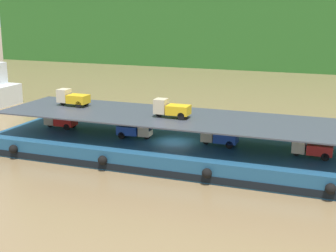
{
  "coord_description": "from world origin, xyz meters",
  "views": [
    {
      "loc": [
        12.6,
        -33.99,
        11.68
      ],
      "look_at": [
        -0.53,
        0.0,
        2.7
      ],
      "focal_mm": 52.11,
      "sensor_mm": 36.0,
      "label": 1
    }
  ],
  "objects_px": {
    "cargo_barge": "(174,151)",
    "mini_truck_upper_mid": "(171,109)",
    "mini_truck_lower_stern": "(60,120)",
    "mini_truck_lower_fore": "(311,148)",
    "mini_truck_upper_stern": "(72,98)",
    "mini_truck_lower_mid": "(219,136)",
    "mini_truck_lower_aft": "(135,130)"
  },
  "relations": [
    {
      "from": "mini_truck_lower_stern",
      "to": "mini_truck_lower_aft",
      "type": "bearing_deg",
      "value": -5.25
    },
    {
      "from": "mini_truck_lower_mid",
      "to": "mini_truck_upper_mid",
      "type": "bearing_deg",
      "value": -169.06
    },
    {
      "from": "mini_truck_upper_stern",
      "to": "mini_truck_upper_mid",
      "type": "bearing_deg",
      "value": -7.01
    },
    {
      "from": "mini_truck_lower_mid",
      "to": "mini_truck_lower_fore",
      "type": "relative_size",
      "value": 1.01
    },
    {
      "from": "mini_truck_lower_stern",
      "to": "mini_truck_upper_stern",
      "type": "xyz_separation_m",
      "value": [
        1.27,
        0.14,
        2.0
      ]
    },
    {
      "from": "mini_truck_lower_aft",
      "to": "mini_truck_lower_mid",
      "type": "distance_m",
      "value": 6.71
    },
    {
      "from": "mini_truck_lower_mid",
      "to": "mini_truck_upper_mid",
      "type": "height_order",
      "value": "mini_truck_upper_mid"
    },
    {
      "from": "mini_truck_lower_stern",
      "to": "mini_truck_upper_mid",
      "type": "relative_size",
      "value": 1.01
    },
    {
      "from": "mini_truck_upper_stern",
      "to": "mini_truck_upper_mid",
      "type": "relative_size",
      "value": 1.01
    },
    {
      "from": "mini_truck_lower_aft",
      "to": "mini_truck_lower_fore",
      "type": "relative_size",
      "value": 1.02
    },
    {
      "from": "mini_truck_lower_aft",
      "to": "mini_truck_upper_stern",
      "type": "distance_m",
      "value": 6.54
    },
    {
      "from": "cargo_barge",
      "to": "mini_truck_lower_fore",
      "type": "height_order",
      "value": "mini_truck_lower_fore"
    },
    {
      "from": "mini_truck_upper_stern",
      "to": "mini_truck_lower_aft",
      "type": "bearing_deg",
      "value": -7.63
    },
    {
      "from": "mini_truck_upper_stern",
      "to": "mini_truck_lower_fore",
      "type": "bearing_deg",
      "value": -2.98
    },
    {
      "from": "mini_truck_lower_aft",
      "to": "mini_truck_upper_mid",
      "type": "relative_size",
      "value": 1.01
    },
    {
      "from": "mini_truck_lower_stern",
      "to": "mini_truck_lower_fore",
      "type": "height_order",
      "value": "same"
    },
    {
      "from": "mini_truck_lower_stern",
      "to": "mini_truck_lower_mid",
      "type": "height_order",
      "value": "same"
    },
    {
      "from": "cargo_barge",
      "to": "mini_truck_lower_mid",
      "type": "xyz_separation_m",
      "value": [
        3.45,
        0.26,
        1.44
      ]
    },
    {
      "from": "mini_truck_lower_mid",
      "to": "mini_truck_upper_mid",
      "type": "distance_m",
      "value": 4.13
    },
    {
      "from": "cargo_barge",
      "to": "mini_truck_upper_mid",
      "type": "distance_m",
      "value": 3.47
    },
    {
      "from": "mini_truck_lower_fore",
      "to": "mini_truck_upper_mid",
      "type": "bearing_deg",
      "value": -179.31
    },
    {
      "from": "cargo_barge",
      "to": "mini_truck_upper_mid",
      "type": "relative_size",
      "value": 10.72
    },
    {
      "from": "mini_truck_lower_stern",
      "to": "mini_truck_lower_fore",
      "type": "xyz_separation_m",
      "value": [
        20.91,
        -0.88,
        0.0
      ]
    },
    {
      "from": "mini_truck_lower_stern",
      "to": "mini_truck_lower_mid",
      "type": "relative_size",
      "value": 1.01
    },
    {
      "from": "cargo_barge",
      "to": "mini_truck_lower_fore",
      "type": "xyz_separation_m",
      "value": [
        10.21,
        -0.3,
        1.44
      ]
    },
    {
      "from": "mini_truck_lower_mid",
      "to": "mini_truck_lower_fore",
      "type": "xyz_separation_m",
      "value": [
        6.76,
        -0.56,
        0.0
      ]
    },
    {
      "from": "mini_truck_lower_stern",
      "to": "mini_truck_upper_mid",
      "type": "bearing_deg",
      "value": -5.42
    },
    {
      "from": "mini_truck_lower_aft",
      "to": "mini_truck_lower_fore",
      "type": "height_order",
      "value": "same"
    },
    {
      "from": "mini_truck_lower_fore",
      "to": "mini_truck_upper_mid",
      "type": "xyz_separation_m",
      "value": [
        -10.31,
        -0.12,
        2.0
      ]
    },
    {
      "from": "mini_truck_upper_mid",
      "to": "mini_truck_lower_stern",
      "type": "bearing_deg",
      "value": 174.58
    },
    {
      "from": "mini_truck_lower_stern",
      "to": "mini_truck_lower_mid",
      "type": "distance_m",
      "value": 14.15
    },
    {
      "from": "mini_truck_lower_stern",
      "to": "mini_truck_upper_mid",
      "type": "height_order",
      "value": "mini_truck_upper_mid"
    }
  ]
}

